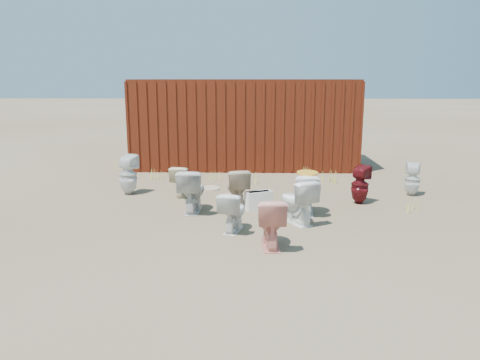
{
  "coord_description": "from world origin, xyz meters",
  "views": [
    {
      "loc": [
        0.25,
        -8.0,
        2.42
      ],
      "look_at": [
        0.0,
        0.6,
        0.55
      ],
      "focal_mm": 35.0,
      "sensor_mm": 36.0,
      "label": 1
    }
  ],
  "objects_px": {
    "toilet_back_beige_right": "(183,181)",
    "toilet_back_a": "(128,175)",
    "shipping_container": "(245,123)",
    "loose_tank": "(259,200)",
    "toilet_front_pink": "(270,222)",
    "toilet_back_e": "(412,179)",
    "toilet_front_a": "(192,190)",
    "toilet_front_e": "(297,201)",
    "toilet_back_yellowlid": "(307,194)",
    "toilet_front_c": "(233,211)",
    "toilet_back_beige_left": "(237,187)",
    "toilet_front_maroon": "(360,185)"
  },
  "relations": [
    {
      "from": "toilet_back_beige_right",
      "to": "toilet_back_yellowlid",
      "type": "height_order",
      "value": "toilet_back_yellowlid"
    },
    {
      "from": "toilet_front_pink",
      "to": "toilet_back_yellowlid",
      "type": "relative_size",
      "value": 1.0
    },
    {
      "from": "toilet_front_pink",
      "to": "toilet_front_maroon",
      "type": "xyz_separation_m",
      "value": [
        1.85,
        2.48,
        0.0
      ]
    },
    {
      "from": "toilet_front_pink",
      "to": "toilet_back_beige_right",
      "type": "relative_size",
      "value": 1.13
    },
    {
      "from": "toilet_front_c",
      "to": "toilet_front_e",
      "type": "bearing_deg",
      "value": -143.08
    },
    {
      "from": "toilet_back_e",
      "to": "toilet_back_yellowlid",
      "type": "bearing_deg",
      "value": 46.67
    },
    {
      "from": "toilet_back_beige_left",
      "to": "toilet_back_yellowlid",
      "type": "bearing_deg",
      "value": 147.94
    },
    {
      "from": "toilet_back_beige_right",
      "to": "toilet_back_e",
      "type": "relative_size",
      "value": 0.96
    },
    {
      "from": "toilet_back_beige_right",
      "to": "toilet_back_a",
      "type": "bearing_deg",
      "value": 1.39
    },
    {
      "from": "shipping_container",
      "to": "toilet_front_e",
      "type": "height_order",
      "value": "shipping_container"
    },
    {
      "from": "toilet_front_a",
      "to": "toilet_back_yellowlid",
      "type": "height_order",
      "value": "toilet_front_a"
    },
    {
      "from": "toilet_front_a",
      "to": "toilet_front_c",
      "type": "bearing_deg",
      "value": 129.79
    },
    {
      "from": "toilet_back_beige_right",
      "to": "loose_tank",
      "type": "xyz_separation_m",
      "value": [
        1.57,
        -0.91,
        -0.16
      ]
    },
    {
      "from": "toilet_front_c",
      "to": "toilet_front_maroon",
      "type": "bearing_deg",
      "value": -129.97
    },
    {
      "from": "toilet_back_beige_right",
      "to": "toilet_back_yellowlid",
      "type": "relative_size",
      "value": 0.89
    },
    {
      "from": "toilet_front_a",
      "to": "toilet_front_e",
      "type": "distance_m",
      "value": 1.98
    },
    {
      "from": "toilet_back_a",
      "to": "toilet_back_beige_left",
      "type": "relative_size",
      "value": 1.14
    },
    {
      "from": "toilet_front_c",
      "to": "toilet_back_a",
      "type": "relative_size",
      "value": 0.78
    },
    {
      "from": "toilet_front_pink",
      "to": "toilet_back_beige_left",
      "type": "bearing_deg",
      "value": -78.95
    },
    {
      "from": "toilet_back_yellowlid",
      "to": "toilet_front_maroon",
      "type": "bearing_deg",
      "value": -141.58
    },
    {
      "from": "shipping_container",
      "to": "toilet_front_pink",
      "type": "distance_m",
      "value": 6.74
    },
    {
      "from": "toilet_front_a",
      "to": "toilet_back_yellowlid",
      "type": "bearing_deg",
      "value": -178.0
    },
    {
      "from": "toilet_front_a",
      "to": "toilet_front_maroon",
      "type": "distance_m",
      "value": 3.29
    },
    {
      "from": "toilet_back_e",
      "to": "loose_tank",
      "type": "bearing_deg",
      "value": 35.63
    },
    {
      "from": "toilet_back_beige_right",
      "to": "loose_tank",
      "type": "relative_size",
      "value": 1.33
    },
    {
      "from": "toilet_front_a",
      "to": "toilet_back_beige_left",
      "type": "relative_size",
      "value": 1.08
    },
    {
      "from": "toilet_back_beige_right",
      "to": "toilet_back_e",
      "type": "bearing_deg",
      "value": -165.45
    },
    {
      "from": "toilet_front_pink",
      "to": "toilet_back_e",
      "type": "bearing_deg",
      "value": -137.66
    },
    {
      "from": "shipping_container",
      "to": "loose_tank",
      "type": "relative_size",
      "value": 12.0
    },
    {
      "from": "toilet_back_beige_right",
      "to": "toilet_front_e",
      "type": "bearing_deg",
      "value": 153.09
    },
    {
      "from": "toilet_back_beige_left",
      "to": "loose_tank",
      "type": "distance_m",
      "value": 0.51
    },
    {
      "from": "toilet_front_c",
      "to": "toilet_front_e",
      "type": "relative_size",
      "value": 0.85
    },
    {
      "from": "toilet_front_maroon",
      "to": "toilet_front_c",
      "type": "bearing_deg",
      "value": 73.57
    },
    {
      "from": "toilet_front_maroon",
      "to": "loose_tank",
      "type": "bearing_deg",
      "value": 51.21
    },
    {
      "from": "loose_tank",
      "to": "toilet_front_pink",
      "type": "bearing_deg",
      "value": -110.27
    },
    {
      "from": "toilet_back_a",
      "to": "toilet_back_e",
      "type": "bearing_deg",
      "value": -163.93
    },
    {
      "from": "toilet_front_c",
      "to": "toilet_back_yellowlid",
      "type": "distance_m",
      "value": 1.66
    },
    {
      "from": "toilet_front_e",
      "to": "toilet_back_a",
      "type": "distance_m",
      "value": 3.93
    },
    {
      "from": "toilet_back_beige_right",
      "to": "toilet_front_c",
      "type": "bearing_deg",
      "value": 128.76
    },
    {
      "from": "toilet_back_a",
      "to": "toilet_back_beige_left",
      "type": "height_order",
      "value": "toilet_back_a"
    },
    {
      "from": "toilet_front_c",
      "to": "toilet_back_e",
      "type": "relative_size",
      "value": 0.95
    },
    {
      "from": "shipping_container",
      "to": "toilet_front_pink",
      "type": "xyz_separation_m",
      "value": [
        0.5,
        -6.67,
        -0.82
      ]
    },
    {
      "from": "toilet_front_a",
      "to": "toilet_back_a",
      "type": "xyz_separation_m",
      "value": [
        -1.54,
        1.3,
        0.02
      ]
    },
    {
      "from": "toilet_back_a",
      "to": "toilet_front_e",
      "type": "bearing_deg",
      "value": 165.72
    },
    {
      "from": "toilet_front_e",
      "to": "toilet_back_beige_left",
      "type": "relative_size",
      "value": 1.04
    },
    {
      "from": "toilet_front_maroon",
      "to": "toilet_front_e",
      "type": "distance_m",
      "value": 1.9
    },
    {
      "from": "toilet_back_a",
      "to": "toilet_back_yellowlid",
      "type": "xyz_separation_m",
      "value": [
        3.64,
        -1.37,
        -0.05
      ]
    },
    {
      "from": "toilet_front_pink",
      "to": "toilet_back_beige_right",
      "type": "height_order",
      "value": "toilet_front_pink"
    },
    {
      "from": "shipping_container",
      "to": "toilet_back_beige_right",
      "type": "distance_m",
      "value": 4.05
    },
    {
      "from": "toilet_front_c",
      "to": "toilet_back_beige_right",
      "type": "relative_size",
      "value": 0.98
    }
  ]
}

